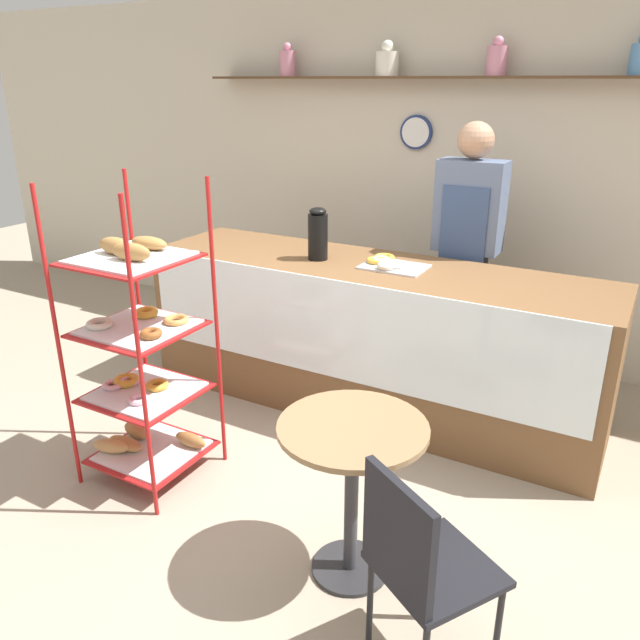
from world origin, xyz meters
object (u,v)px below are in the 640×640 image
(pastry_rack, at_px, (140,358))
(cafe_chair, at_px, (418,560))
(cafe_table, at_px, (352,465))
(person_worker, at_px, (466,248))
(coffee_carafe, at_px, (318,234))
(donut_tray_counter, at_px, (388,263))

(pastry_rack, relative_size, cafe_chair, 1.85)
(cafe_table, xyz_separation_m, cafe_chair, (0.43, -0.37, -0.01))
(person_worker, relative_size, cafe_table, 2.45)
(pastry_rack, bearing_deg, person_worker, 58.24)
(cafe_table, bearing_deg, person_worker, 94.64)
(pastry_rack, bearing_deg, coffee_carafe, 73.88)
(person_worker, relative_size, coffee_carafe, 5.42)
(coffee_carafe, xyz_separation_m, donut_tray_counter, (0.46, 0.06, -0.14))
(donut_tray_counter, bearing_deg, pastry_rack, -122.04)
(person_worker, distance_m, donut_tray_counter, 0.64)
(coffee_carafe, bearing_deg, cafe_table, -55.64)
(pastry_rack, height_order, cafe_chair, pastry_rack)
(person_worker, bearing_deg, donut_tray_counter, -121.08)
(cafe_table, height_order, cafe_chair, cafe_chair)
(coffee_carafe, relative_size, donut_tray_counter, 0.86)
(coffee_carafe, bearing_deg, person_worker, 37.61)
(cafe_chair, relative_size, coffee_carafe, 2.61)
(pastry_rack, xyz_separation_m, cafe_table, (1.31, -0.14, -0.14))
(pastry_rack, xyz_separation_m, donut_tray_counter, (0.82, 1.31, 0.30))
(donut_tray_counter, bearing_deg, cafe_table, -71.35)
(cafe_chair, relative_size, donut_tray_counter, 2.24)
(person_worker, xyz_separation_m, coffee_carafe, (-0.79, -0.61, 0.13))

